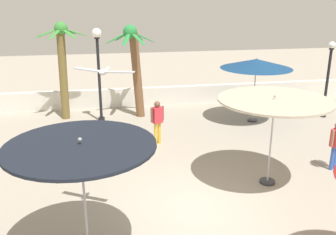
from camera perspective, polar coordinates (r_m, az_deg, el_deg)
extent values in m
plane|color=#9E9384|center=(9.93, 3.69, -13.88)|extent=(56.00, 56.00, 0.00)
cube|color=silver|center=(18.79, -3.53, 3.20)|extent=(25.20, 0.30, 0.90)
cylinder|color=#333338|center=(16.86, 12.62, -0.41)|extent=(0.41, 0.41, 0.08)
cylinder|color=#A5A5AD|center=(16.54, 12.89, 3.38)|extent=(0.05, 0.05, 2.39)
cone|color=navy|center=(16.27, 13.22, 7.94)|extent=(3.01, 3.01, 0.39)
sphere|color=#99999E|center=(16.23, 13.27, 8.65)|extent=(0.08, 0.08, 0.08)
cylinder|color=#333338|center=(11.57, 14.78, -9.36)|extent=(0.45, 0.45, 0.08)
cylinder|color=#A5A5AD|center=(11.07, 15.28, -3.69)|extent=(0.05, 0.05, 2.54)
cylinder|color=#B7AD93|center=(10.69, 15.83, 2.54)|extent=(3.10, 3.10, 0.06)
sphere|color=#99999E|center=(10.66, 15.88, 3.10)|extent=(0.08, 0.08, 0.08)
cylinder|color=#A5A5AD|center=(7.81, -12.45, -12.85)|extent=(0.05, 0.05, 2.58)
cylinder|color=black|center=(7.25, -13.12, -4.17)|extent=(2.86, 2.86, 0.06)
sphere|color=#99999E|center=(7.20, -13.19, -3.27)|extent=(0.08, 0.08, 0.08)
cylinder|color=brown|center=(16.98, -15.57, 6.21)|extent=(0.42, 0.35, 3.93)
sphere|color=#378434|center=(16.70, -15.90, 12.83)|extent=(0.56, 0.56, 0.56)
ellipsoid|color=#378434|center=(16.76, -13.92, 12.44)|extent=(1.09, 0.36, 0.41)
ellipsoid|color=#378434|center=(17.17, -14.77, 12.50)|extent=(0.71, 1.03, 0.41)
ellipsoid|color=#378434|center=(17.26, -16.21, 12.41)|extent=(0.48, 1.09, 0.41)
ellipsoid|color=#378434|center=(16.93, -17.64, 12.18)|extent=(1.08, 0.49, 0.41)
ellipsoid|color=#378434|center=(16.59, -17.74, 12.07)|extent=(1.08, 0.54, 0.41)
ellipsoid|color=#378434|center=(16.22, -16.74, 12.05)|extent=(0.58, 1.07, 0.41)
ellipsoid|color=#378434|center=(16.25, -14.77, 12.22)|extent=(0.81, 0.97, 0.41)
cylinder|color=brown|center=(16.75, -4.71, 6.37)|extent=(0.62, 0.38, 3.78)
sphere|color=#28813B|center=(16.45, -5.75, 12.76)|extent=(0.61, 0.61, 0.61)
ellipsoid|color=#28813B|center=(16.54, -3.75, 12.06)|extent=(1.04, 0.23, 0.54)
ellipsoid|color=#28813B|center=(16.95, -4.73, 12.18)|extent=(0.77, 0.96, 0.54)
ellipsoid|color=#28813B|center=(16.90, -6.98, 12.09)|extent=(0.76, 0.96, 0.54)
ellipsoid|color=#28813B|center=(16.42, -7.71, 11.89)|extent=(1.04, 0.24, 0.54)
ellipsoid|color=#28813B|center=(15.94, -6.28, 11.77)|extent=(0.55, 1.04, 0.54)
ellipsoid|color=#28813B|center=(16.01, -4.58, 11.84)|extent=(0.68, 1.00, 0.54)
cylinder|color=black|center=(16.63, -10.01, -0.29)|extent=(0.28, 0.28, 0.20)
cylinder|color=black|center=(16.18, -10.34, 5.42)|extent=(0.12, 0.12, 3.59)
cylinder|color=black|center=(15.90, -10.70, 11.75)|extent=(0.22, 0.22, 0.06)
sphere|color=white|center=(15.88, -10.75, 12.46)|extent=(0.39, 0.39, 0.39)
cylinder|color=black|center=(18.45, 22.38, 0.43)|extent=(0.28, 0.28, 0.20)
cylinder|color=black|center=(18.10, 22.91, 4.74)|extent=(0.12, 0.12, 3.06)
cylinder|color=black|center=(17.85, 23.51, 9.51)|extent=(0.22, 0.22, 0.06)
sphere|color=white|center=(17.83, 23.57, 10.01)|extent=(0.31, 0.31, 0.31)
cylinder|color=gold|center=(13.83, -1.89, -2.44)|extent=(0.12, 0.12, 0.83)
cylinder|color=gold|center=(13.91, -1.33, -2.31)|extent=(0.12, 0.12, 0.83)
cube|color=#D8333F|center=(13.64, -1.63, 0.40)|extent=(0.43, 0.36, 0.58)
sphere|color=brown|center=(13.52, -1.65, 2.03)|extent=(0.22, 0.22, 0.22)
cylinder|color=brown|center=(13.51, -2.49, 0.34)|extent=(0.08, 0.08, 0.53)
cylinder|color=brown|center=(13.75, -0.79, 0.68)|extent=(0.08, 0.08, 0.53)
cylinder|color=#3359B2|center=(13.04, 23.93, -5.46)|extent=(0.12, 0.12, 0.78)
cylinder|color=#3359B2|center=(12.91, 23.59, -5.66)|extent=(0.12, 0.12, 0.78)
cube|color=#D8333F|center=(12.74, 24.14, -2.79)|extent=(0.43, 0.38, 0.56)
cylinder|color=#936B4C|center=(12.52, 23.64, -2.93)|extent=(0.08, 0.08, 0.50)
ellipsoid|color=white|center=(8.00, -9.70, 6.82)|extent=(0.26, 0.34, 0.12)
sphere|color=white|center=(8.14, -9.13, 7.26)|extent=(0.10, 0.10, 0.10)
cube|color=silver|center=(8.17, -11.82, 7.07)|extent=(0.66, 0.47, 0.07)
cube|color=silver|center=(7.84, -7.50, 6.84)|extent=(0.66, 0.47, 0.06)
cube|color=brown|center=(19.54, 19.61, 1.99)|extent=(0.70, 0.70, 0.40)
sphere|color=#2D6B33|center=(19.45, 19.72, 2.98)|extent=(0.60, 0.60, 0.60)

